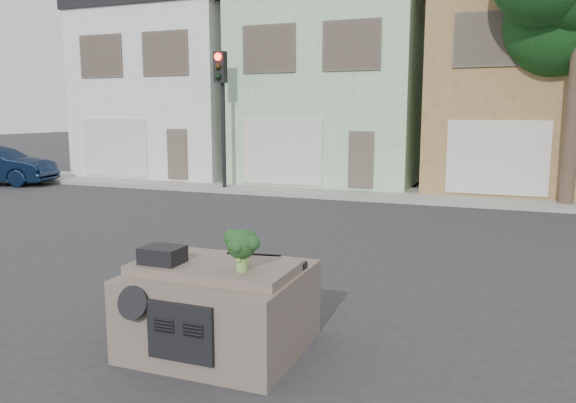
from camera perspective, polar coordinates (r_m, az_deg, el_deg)
The scene contains 10 objects.
ground_plane at distance 9.85m, azimuth 1.46°, elevation -8.07°, with size 120.00×120.00×0.00m, color #303033.
sidewalk at distance 19.83m, azimuth 11.70°, elevation 0.66°, with size 40.00×3.00×0.15m, color gray.
townhouse_white at distance 27.33m, azimuth -10.31°, elevation 10.73°, with size 7.20×8.20×7.55m, color white.
townhouse_mint at distance 24.31m, azimuth 5.27°, elevation 11.06°, with size 7.20×8.20×7.55m, color #A1D5A3.
townhouse_tan at distance 23.40m, azimuth 23.54°, elevation 10.44°, with size 7.20×8.20×7.55m, color olive.
traffic_signal at distance 20.75m, azimuth -6.72°, elevation 8.01°, with size 0.40×0.40×5.10m, color black.
car_dashboard at distance 7.06m, azimuth -6.85°, elevation -10.36°, with size 2.00×1.80×1.12m, color #695B51.
instrument_hump at distance 6.87m, azimuth -12.63°, elevation -5.31°, with size 0.48×0.38×0.20m, color black.
wiper_arm at distance 7.10m, azimuth -3.49°, elevation -5.38°, with size 0.70×0.03×0.02m, color black.
broccoli at distance 6.34m, azimuth -4.75°, elevation -4.94°, with size 0.40×0.40×0.49m, color #183817.
Camera 1 is at (3.15, -8.87, 2.89)m, focal length 35.00 mm.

